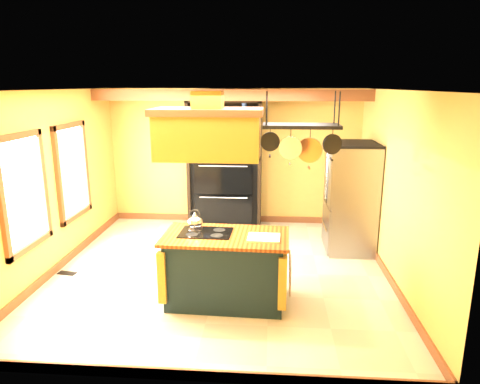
# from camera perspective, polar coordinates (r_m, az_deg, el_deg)

# --- Properties ---
(floor) EXTENTS (5.00, 5.00, 0.00)m
(floor) POSITION_cam_1_polar(r_m,az_deg,el_deg) (6.65, -2.65, -10.51)
(floor) COLOR beige
(floor) RESTS_ON ground
(ceiling) EXTENTS (5.00, 5.00, 0.00)m
(ceiling) POSITION_cam_1_polar(r_m,az_deg,el_deg) (6.04, -2.95, 13.45)
(ceiling) COLOR white
(ceiling) RESTS_ON wall_back
(wall_back) EXTENTS (5.00, 0.02, 2.70)m
(wall_back) POSITION_cam_1_polar(r_m,az_deg,el_deg) (8.65, -0.78, 4.68)
(wall_back) COLOR gold
(wall_back) RESTS_ON floor
(wall_front) EXTENTS (5.00, 0.02, 2.70)m
(wall_front) POSITION_cam_1_polar(r_m,az_deg,el_deg) (3.85, -7.36, -7.67)
(wall_front) COLOR gold
(wall_front) RESTS_ON floor
(wall_left) EXTENTS (0.02, 5.00, 2.70)m
(wall_left) POSITION_cam_1_polar(r_m,az_deg,el_deg) (6.97, -23.66, 1.17)
(wall_left) COLOR gold
(wall_left) RESTS_ON floor
(wall_right) EXTENTS (0.02, 5.00, 2.70)m
(wall_right) POSITION_cam_1_polar(r_m,az_deg,el_deg) (6.41, 19.99, 0.45)
(wall_right) COLOR gold
(wall_right) RESTS_ON floor
(ceiling_beam) EXTENTS (5.00, 0.15, 0.20)m
(ceiling_beam) POSITION_cam_1_polar(r_m,az_deg,el_deg) (7.74, -1.34, 12.80)
(ceiling_beam) COLOR brown
(ceiling_beam) RESTS_ON ceiling
(window_near) EXTENTS (0.06, 1.06, 1.56)m
(window_near) POSITION_cam_1_polar(r_m,az_deg,el_deg) (6.26, -26.76, -0.05)
(window_near) COLOR brown
(window_near) RESTS_ON wall_left
(window_far) EXTENTS (0.06, 1.06, 1.56)m
(window_far) POSITION_cam_1_polar(r_m,az_deg,el_deg) (7.47, -21.36, 2.58)
(window_far) COLOR brown
(window_far) RESTS_ON wall_left
(kitchen_island) EXTENTS (1.62, 0.94, 1.11)m
(kitchen_island) POSITION_cam_1_polar(r_m,az_deg,el_deg) (5.62, -1.89, -10.06)
(kitchen_island) COLOR black
(kitchen_island) RESTS_ON floor
(range_hood) EXTENTS (1.31, 0.74, 0.80)m
(range_hood) POSITION_cam_1_polar(r_m,az_deg,el_deg) (5.18, -4.25, 8.08)
(range_hood) COLOR gold
(range_hood) RESTS_ON ceiling
(pot_rack) EXTENTS (0.95, 0.45, 0.85)m
(pot_rack) POSITION_cam_1_polar(r_m,az_deg,el_deg) (5.14, 8.14, 7.72)
(pot_rack) COLOR black
(pot_rack) RESTS_ON ceiling
(refrigerator) EXTENTS (0.78, 0.93, 1.81)m
(refrigerator) POSITION_cam_1_polar(r_m,az_deg,el_deg) (7.45, 14.47, -1.01)
(refrigerator) COLOR gray
(refrigerator) RESTS_ON floor
(hutch) EXTENTS (1.42, 0.64, 2.51)m
(hutch) POSITION_cam_1_polar(r_m,az_deg,el_deg) (8.47, -1.96, 1.73)
(hutch) COLOR black
(hutch) RESTS_ON floor
(floor_register) EXTENTS (0.30, 0.16, 0.01)m
(floor_register) POSITION_cam_1_polar(r_m,az_deg,el_deg) (7.07, -22.06, -10.00)
(floor_register) COLOR black
(floor_register) RESTS_ON floor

